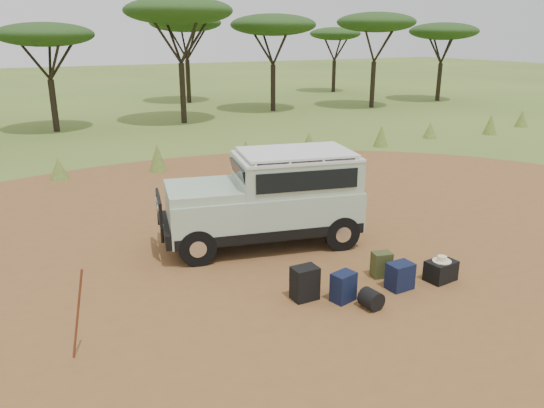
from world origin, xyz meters
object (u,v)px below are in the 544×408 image
backpack_navy (343,287)px  backpack_olive (381,265)px  duffel_navy (400,276)px  safari_vehicle (269,201)px  walking_staff (78,315)px  backpack_black (305,283)px  hard_case (441,271)px

backpack_navy → backpack_olive: (1.17, 0.44, -0.01)m
duffel_navy → safari_vehicle: bearing=107.8°
safari_vehicle → walking_staff: safari_vehicle is taller
backpack_navy → backpack_olive: 1.25m
backpack_black → duffel_navy: (1.68, -0.46, -0.05)m
backpack_olive → hard_case: backpack_olive is taller
backpack_black → backpack_navy: 0.65m
backpack_black → backpack_olive: 1.71m
backpack_navy → duffel_navy: (1.14, -0.10, -0.01)m
walking_staff → backpack_black: (3.64, 0.01, -0.38)m
duffel_navy → backpack_black: bearing=163.0°
backpack_black → hard_case: size_ratio=1.10×
safari_vehicle → duffel_navy: bearing=-57.7°
backpack_olive → hard_case: 1.07m
safari_vehicle → backpack_black: 2.68m
walking_staff → backpack_olive: walking_staff is taller
safari_vehicle → backpack_black: size_ratio=7.39×
safari_vehicle → backpack_olive: (1.07, -2.43, -0.73)m
backpack_navy → duffel_navy: size_ratio=1.05×
safari_vehicle → hard_case: 3.71m
backpack_navy → duffel_navy: bearing=-18.1°
backpack_navy → backpack_olive: bearing=7.7°
backpack_navy → duffel_navy: 1.15m
safari_vehicle → duffel_navy: 3.23m
hard_case → safari_vehicle: bearing=116.6°
walking_staff → backpack_navy: walking_staff is taller
backpack_black → duffel_navy: 1.75m
walking_staff → safari_vehicle: bearing=-37.7°
duffel_navy → hard_case: bearing=-7.5°
backpack_olive → walking_staff: bearing=-165.5°
safari_vehicle → backpack_navy: size_ratio=8.49×
safari_vehicle → walking_staff: (-4.28, -2.52, -0.29)m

